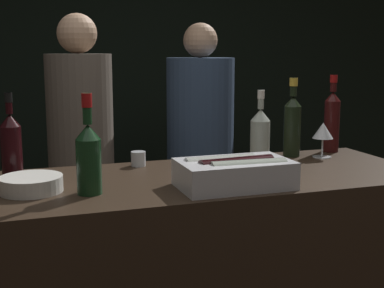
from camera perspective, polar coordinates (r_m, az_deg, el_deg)
name	(u,v)px	position (r m, az deg, el deg)	size (l,w,h in m)	color
wall_back_chalkboard	(96,67)	(4.28, -10.18, 8.08)	(6.40, 0.06, 2.80)	black
ice_bin_with_bottles	(235,172)	(1.87, 4.57, -2.97)	(0.39, 0.23, 0.11)	silver
bowl_white	(31,184)	(1.89, -16.77, -4.06)	(0.21, 0.21, 0.05)	silver
wine_glass	(323,132)	(2.44, 13.79, 1.27)	(0.09, 0.09, 0.16)	silver
candle_votive	(138,159)	(2.22, -5.75, -1.57)	(0.06, 0.06, 0.06)	silver
red_wine_bottle_burgundy	(89,155)	(1.79, -10.97, -1.18)	(0.08, 0.08, 0.34)	#143319
red_wine_bottle_black_foil	(11,145)	(2.05, -18.74, -0.12)	(0.08, 0.08, 0.32)	black
white_wine_bottle	(260,136)	(2.20, 7.27, 0.86)	(0.08, 0.08, 0.31)	#9EA899
champagne_bottle	(292,123)	(2.43, 10.65, 2.18)	(0.08, 0.08, 0.35)	black
red_wine_bottle_tall	(332,119)	(2.59, 14.70, 2.57)	(0.07, 0.07, 0.36)	#380F0F
person_in_hoodie	(81,156)	(2.97, -11.71, -1.28)	(0.35, 0.35, 1.72)	black
person_blond_tee	(200,147)	(3.36, 0.87, -0.27)	(0.42, 0.42, 1.69)	black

